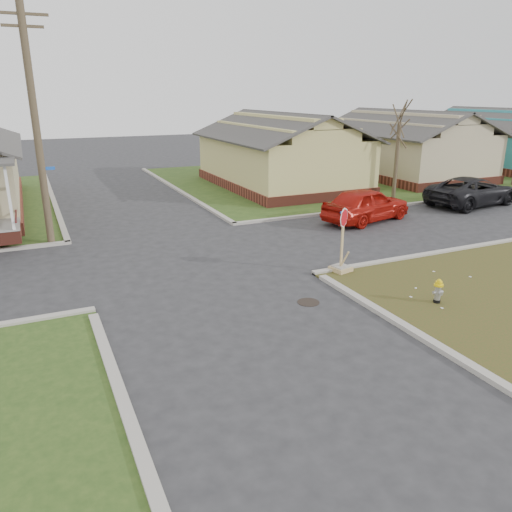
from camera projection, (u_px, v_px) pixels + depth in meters
name	position (u px, v px, depth m)	size (l,w,h in m)	color
ground	(231.00, 309.00, 13.98)	(120.00, 120.00, 0.00)	#29292B
verge_far_right	(410.00, 171.00, 38.22)	(37.00, 19.00, 0.05)	#2A4418
curbs	(181.00, 258.00, 18.30)	(80.00, 40.00, 0.12)	#A6A196
manhole	(308.00, 302.00, 14.42)	(0.64, 0.64, 0.01)	black
side_house_yellow	(280.00, 152.00, 31.51)	(7.60, 11.60, 4.70)	brown
side_house_tan	(405.00, 146.00, 35.46)	(7.60, 11.60, 4.70)	brown
side_house_teal	(505.00, 140.00, 39.41)	(7.60, 11.60, 4.70)	brown
utility_pole	(36.00, 124.00, 18.56)	(1.80, 0.28, 9.00)	#483B2A
tree_mid_right	(396.00, 161.00, 27.66)	(0.22, 0.22, 4.20)	#483B2A
fire_hydrant	(438.00, 290.00, 14.17)	(0.27, 0.27, 0.72)	black
stop_sign	(341.00, 258.00, 16.68)	(0.62, 0.60, 2.18)	tan
red_sedan	(366.00, 204.00, 23.30)	(1.89, 4.70, 1.60)	#AD150C
dark_pickup	(472.00, 191.00, 26.68)	(2.51, 5.45, 1.51)	black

